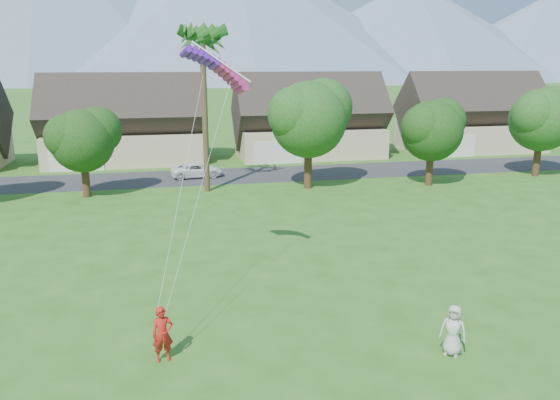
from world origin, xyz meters
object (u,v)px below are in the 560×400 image
object	(u,v)px
parked_car	(197,170)
parafoil_kite	(217,66)
watcher	(453,330)
kite_flyer	(163,334)

from	to	relation	value
parked_car	parafoil_kite	size ratio (longest dim) A/B	1.48
parafoil_kite	watcher	bearing A→B (deg)	-51.48
kite_flyer	watcher	size ratio (longest dim) A/B	1.07
kite_flyer	watcher	bearing A→B (deg)	-19.23
kite_flyer	parked_car	distance (m)	30.43
parafoil_kite	kite_flyer	bearing A→B (deg)	-117.78
kite_flyer	watcher	xyz separation A→B (m)	(9.81, -1.62, -0.06)
kite_flyer	parafoil_kite	bearing A→B (deg)	56.65
kite_flyer	watcher	world-z (taller)	kite_flyer
kite_flyer	parked_car	bearing A→B (deg)	74.77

